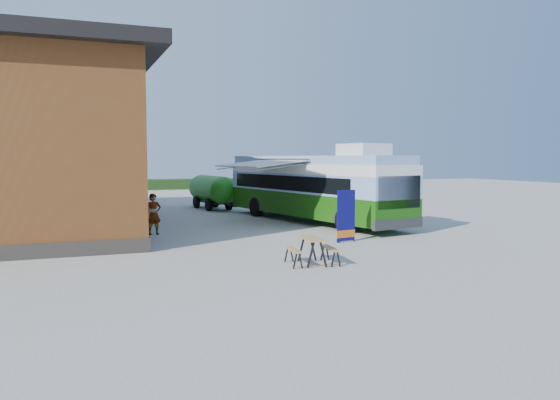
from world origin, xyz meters
name	(u,v)px	position (x,y,z in m)	size (l,w,h in m)	color
ground	(320,242)	(0.00, 0.00, 0.00)	(100.00, 100.00, 0.00)	#BCB7AD
barn	(35,151)	(-10.50, 10.00, 3.59)	(9.60, 21.20, 7.50)	brown
hedge	(236,183)	(8.00, 38.00, 0.50)	(40.00, 3.00, 1.00)	#264419
bus	(313,185)	(2.53, 6.18, 1.85)	(4.92, 12.86, 3.87)	#257012
awning	(263,167)	(-0.04, 6.47, 2.81)	(3.61, 4.99, 0.54)	white
banner	(346,221)	(0.89, -0.46, 0.83)	(0.87, 0.29, 2.02)	#0C0B5A
picnic_table	(312,245)	(-2.16, -3.99, 0.61)	(1.60, 1.47, 0.82)	tan
person_a	(154,214)	(-5.70, 4.32, 0.87)	(0.64, 0.42, 1.74)	#999999
person_b	(133,199)	(-5.65, 12.46, 0.95)	(0.92, 0.72, 1.90)	#999999
slurry_tanker	(212,190)	(-0.54, 14.76, 1.22)	(2.14, 5.71, 2.12)	#1F7B16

